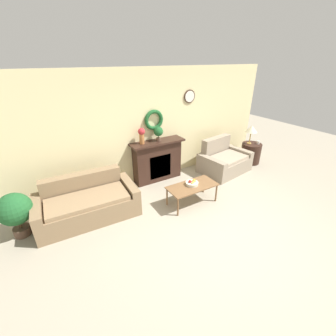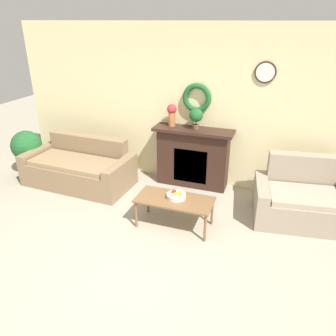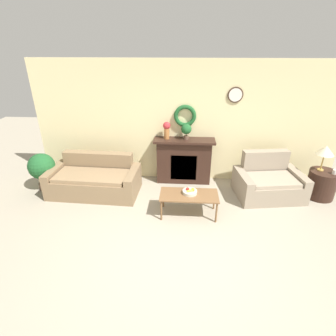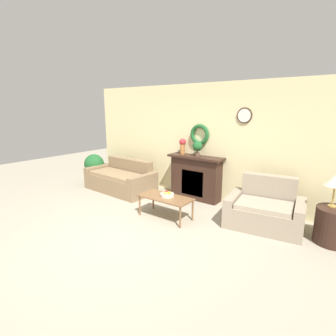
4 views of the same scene
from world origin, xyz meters
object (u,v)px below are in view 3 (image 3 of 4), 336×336
(mug, at_px, (335,172))
(loveseat_right, at_px, (268,182))
(couch_left, at_px, (95,180))
(vase_on_mantel_left, at_px, (167,129))
(potted_plant_on_mantel, at_px, (186,130))
(table_lamp, at_px, (326,151))
(side_table_by_loveseat, at_px, (321,184))
(fruit_bowl, at_px, (190,192))
(potted_plant_floor_by_couch, at_px, (42,168))
(coffee_table, at_px, (189,196))
(fireplace, at_px, (184,160))

(mug, bearing_deg, loveseat_right, 175.40)
(couch_left, xyz_separation_m, vase_on_mantel_left, (1.52, 0.64, 0.98))
(couch_left, distance_m, potted_plant_on_mantel, 2.26)
(table_lamp, bearing_deg, side_table_by_loveseat, -38.66)
(fruit_bowl, bearing_deg, loveseat_right, 25.29)
(fruit_bowl, height_order, potted_plant_floor_by_couch, potted_plant_floor_by_couch)
(table_lamp, xyz_separation_m, potted_plant_floor_by_couch, (-5.90, -0.12, -0.51))
(couch_left, xyz_separation_m, table_lamp, (4.73, 0.18, 0.74))
(loveseat_right, relative_size, coffee_table, 1.34)
(loveseat_right, xyz_separation_m, table_lamp, (1.02, 0.06, 0.73))
(couch_left, relative_size, loveseat_right, 1.33)
(loveseat_right, bearing_deg, couch_left, 173.54)
(potted_plant_on_mantel, bearing_deg, fireplace, 158.35)
(coffee_table, bearing_deg, mug, 14.08)
(fruit_bowl, relative_size, mug, 2.90)
(fireplace, height_order, potted_plant_on_mantel, potted_plant_on_mantel)
(potted_plant_on_mantel, bearing_deg, fruit_bowl, -85.76)
(couch_left, height_order, vase_on_mantel_left, vase_on_mantel_left)
(coffee_table, height_order, vase_on_mantel_left, vase_on_mantel_left)
(mug, relative_size, potted_plant_on_mantel, 0.27)
(coffee_table, height_order, side_table_by_loveseat, side_table_by_loveseat)
(couch_left, bearing_deg, vase_on_mantel_left, 25.14)
(fireplace, bearing_deg, mug, -11.42)
(potted_plant_on_mantel, bearing_deg, potted_plant_floor_by_couch, -169.77)
(vase_on_mantel_left, bearing_deg, potted_plant_floor_by_couch, -167.77)
(table_lamp, height_order, vase_on_mantel_left, vase_on_mantel_left)
(mug, bearing_deg, fruit_bowl, -166.55)
(coffee_table, relative_size, fruit_bowl, 3.97)
(potted_plant_floor_by_couch, bearing_deg, table_lamp, 1.18)
(couch_left, height_order, fruit_bowl, couch_left)
(potted_plant_on_mantel, bearing_deg, vase_on_mantel_left, 177.33)
(table_lamp, bearing_deg, potted_plant_on_mantel, 171.03)
(coffee_table, distance_m, potted_plant_on_mantel, 1.59)
(couch_left, relative_size, fruit_bowl, 7.08)
(table_lamp, bearing_deg, fireplace, 170.86)
(couch_left, distance_m, side_table_by_loveseat, 4.81)
(side_table_by_loveseat, bearing_deg, mug, -37.87)
(coffee_table, xyz_separation_m, side_table_by_loveseat, (2.78, 0.83, -0.10))
(fruit_bowl, height_order, potted_plant_on_mantel, potted_plant_on_mantel)
(fruit_bowl, bearing_deg, fireplace, 95.78)
(vase_on_mantel_left, bearing_deg, fruit_bowl, -68.14)
(mug, xyz_separation_m, potted_plant_floor_by_couch, (-6.10, 0.03, -0.11))
(couch_left, bearing_deg, coffee_table, -16.88)
(coffee_table, distance_m, mug, 3.01)
(vase_on_mantel_left, xyz_separation_m, potted_plant_floor_by_couch, (-2.68, -0.58, -0.74))
(coffee_table, bearing_deg, potted_plant_floor_by_couch, 166.54)
(potted_plant_floor_by_couch, bearing_deg, vase_on_mantel_left, 12.23)
(fireplace, height_order, side_table_by_loveseat, fireplace)
(coffee_table, bearing_deg, couch_left, 160.75)
(loveseat_right, bearing_deg, potted_plant_on_mantel, 155.96)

